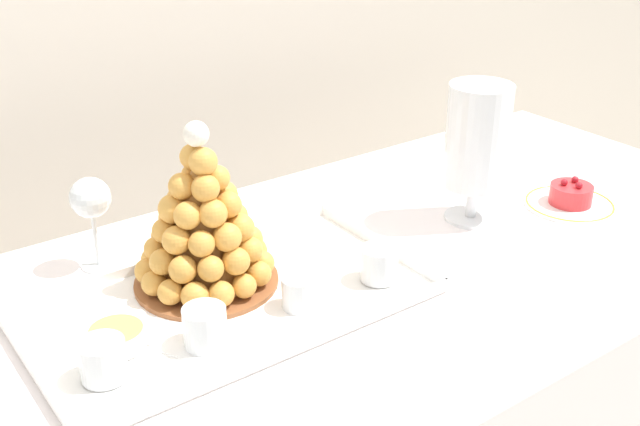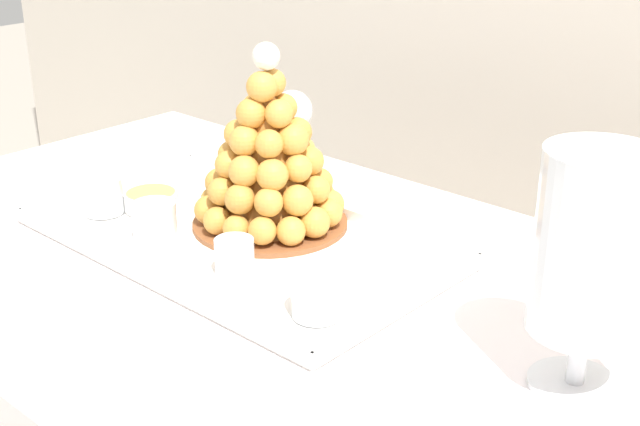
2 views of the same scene
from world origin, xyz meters
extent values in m
cylinder|color=brown|center=(0.78, 0.31, 0.37)|extent=(0.04, 0.04, 0.74)
cube|color=brown|center=(0.00, 0.00, 0.75)|extent=(1.68, 0.74, 0.02)
cube|color=white|center=(0.00, 0.00, 0.76)|extent=(1.74, 0.80, 0.00)
cube|color=white|center=(0.00, 0.40, 0.62)|extent=(1.74, 0.01, 0.28)
cube|color=white|center=(-0.25, 0.02, 0.77)|extent=(0.61, 0.34, 0.01)
cube|color=white|center=(-0.25, -0.15, 0.78)|extent=(0.61, 0.01, 0.02)
cube|color=white|center=(-0.25, 0.19, 0.78)|extent=(0.61, 0.01, 0.02)
cube|color=white|center=(-0.56, 0.02, 0.78)|extent=(0.01, 0.34, 0.02)
cube|color=white|center=(0.06, 0.02, 0.78)|extent=(0.01, 0.34, 0.02)
cylinder|color=white|center=(-0.25, 0.02, 0.77)|extent=(0.31, 0.31, 0.00)
cylinder|color=brown|center=(-0.25, 0.09, 0.78)|extent=(0.23, 0.23, 0.01)
cone|color=#BE7E36|center=(-0.25, 0.09, 0.89)|extent=(0.15, 0.15, 0.22)
sphere|color=gold|center=(-0.16, 0.09, 0.80)|extent=(0.05, 0.05, 0.05)
sphere|color=gold|center=(-0.17, 0.13, 0.80)|extent=(0.04, 0.04, 0.04)
sphere|color=gold|center=(-0.19, 0.16, 0.80)|extent=(0.05, 0.05, 0.05)
sphere|color=gold|center=(-0.23, 0.18, 0.80)|extent=(0.05, 0.05, 0.05)
sphere|color=gold|center=(-0.27, 0.18, 0.80)|extent=(0.04, 0.04, 0.04)
sphere|color=gold|center=(-0.31, 0.16, 0.80)|extent=(0.04, 0.04, 0.04)
sphere|color=gold|center=(-0.33, 0.13, 0.80)|extent=(0.04, 0.04, 0.04)
sphere|color=gold|center=(-0.34, 0.09, 0.80)|extent=(0.04, 0.04, 0.04)
sphere|color=gold|center=(-0.33, 0.05, 0.80)|extent=(0.04, 0.04, 0.04)
sphere|color=gold|center=(-0.31, 0.02, 0.80)|extent=(0.04, 0.04, 0.04)
sphere|color=gold|center=(-0.27, 0.00, 0.80)|extent=(0.04, 0.04, 0.04)
sphere|color=gold|center=(-0.23, 0.00, 0.80)|extent=(0.04, 0.04, 0.04)
sphere|color=gold|center=(-0.19, 0.02, 0.80)|extent=(0.04, 0.04, 0.04)
sphere|color=gold|center=(-0.17, 0.05, 0.80)|extent=(0.04, 0.04, 0.04)
sphere|color=gold|center=(-0.18, 0.11, 0.84)|extent=(0.04, 0.04, 0.04)
sphere|color=gold|center=(-0.21, 0.15, 0.84)|extent=(0.04, 0.04, 0.04)
sphere|color=gold|center=(-0.25, 0.16, 0.84)|extent=(0.05, 0.05, 0.05)
sphere|color=gold|center=(-0.29, 0.15, 0.84)|extent=(0.05, 0.05, 0.05)
sphere|color=gold|center=(-0.32, 0.12, 0.84)|extent=(0.04, 0.04, 0.04)
sphere|color=gold|center=(-0.33, 0.08, 0.84)|extent=(0.04, 0.04, 0.04)
sphere|color=gold|center=(-0.31, 0.04, 0.84)|extent=(0.04, 0.04, 0.04)
sphere|color=gold|center=(-0.28, 0.02, 0.84)|extent=(0.04, 0.04, 0.04)
sphere|color=gold|center=(-0.24, 0.01, 0.84)|extent=(0.04, 0.04, 0.04)
sphere|color=gold|center=(-0.20, 0.03, 0.84)|extent=(0.04, 0.04, 0.04)
sphere|color=gold|center=(-0.18, 0.07, 0.84)|extent=(0.05, 0.05, 0.05)
sphere|color=gold|center=(-0.21, 0.13, 0.88)|extent=(0.04, 0.04, 0.04)
sphere|color=gold|center=(-0.24, 0.15, 0.88)|extent=(0.04, 0.04, 0.04)
sphere|color=gold|center=(-0.28, 0.14, 0.88)|extent=(0.04, 0.04, 0.04)
sphere|color=gold|center=(-0.31, 0.11, 0.88)|extent=(0.04, 0.04, 0.04)
sphere|color=gold|center=(-0.31, 0.07, 0.88)|extent=(0.04, 0.04, 0.04)
sphere|color=gold|center=(-0.28, 0.04, 0.88)|extent=(0.04, 0.04, 0.04)
sphere|color=gold|center=(-0.24, 0.03, 0.88)|extent=(0.05, 0.05, 0.05)
sphere|color=gold|center=(-0.21, 0.05, 0.88)|extent=(0.05, 0.05, 0.05)
sphere|color=gold|center=(-0.19, 0.09, 0.88)|extent=(0.04, 0.04, 0.04)
sphere|color=gold|center=(-0.23, 0.12, 0.92)|extent=(0.04, 0.04, 0.04)
sphere|color=gold|center=(-0.27, 0.13, 0.91)|extent=(0.04, 0.04, 0.04)
sphere|color=gold|center=(-0.29, 0.10, 0.91)|extent=(0.05, 0.05, 0.05)
sphere|color=gold|center=(-0.29, 0.06, 0.91)|extent=(0.04, 0.04, 0.04)
sphere|color=gold|center=(-0.25, 0.04, 0.92)|extent=(0.04, 0.04, 0.04)
sphere|color=gold|center=(-0.22, 0.06, 0.92)|extent=(0.04, 0.04, 0.04)
sphere|color=gold|center=(-0.21, 0.09, 0.92)|extent=(0.05, 0.05, 0.05)
sphere|color=gold|center=(-0.25, 0.11, 0.95)|extent=(0.04, 0.04, 0.04)
sphere|color=gold|center=(-0.28, 0.09, 0.95)|extent=(0.04, 0.04, 0.04)
sphere|color=gold|center=(-0.26, 0.06, 0.95)|extent=(0.04, 0.04, 0.04)
sphere|color=gold|center=(-0.22, 0.08, 0.95)|extent=(0.04, 0.04, 0.04)
sphere|color=gold|center=(-0.25, 0.10, 0.99)|extent=(0.04, 0.04, 0.04)
sphere|color=gold|center=(-0.25, 0.07, 0.99)|extent=(0.04, 0.04, 0.04)
sphere|color=white|center=(-0.25, 0.09, 1.03)|extent=(0.04, 0.04, 0.04)
cylinder|color=silver|center=(-0.48, -0.05, 0.80)|extent=(0.06, 0.06, 0.06)
cylinder|color=#F4EAC6|center=(-0.48, -0.05, 0.79)|extent=(0.06, 0.06, 0.02)
cylinder|color=white|center=(-0.48, -0.05, 0.81)|extent=(0.06, 0.06, 0.02)
sphere|color=brown|center=(-0.48, -0.05, 0.82)|extent=(0.02, 0.02, 0.02)
cylinder|color=silver|center=(-0.33, -0.06, 0.80)|extent=(0.06, 0.06, 0.06)
cylinder|color=gold|center=(-0.33, -0.06, 0.79)|extent=(0.06, 0.06, 0.02)
cylinder|color=#EAC166|center=(-0.33, -0.06, 0.81)|extent=(0.06, 0.06, 0.02)
sphere|color=brown|center=(-0.33, -0.06, 0.82)|extent=(0.02, 0.02, 0.02)
cylinder|color=silver|center=(-0.17, -0.06, 0.80)|extent=(0.05, 0.05, 0.05)
cylinder|color=#F4EAC6|center=(-0.17, -0.06, 0.78)|extent=(0.05, 0.05, 0.02)
cylinder|color=white|center=(-0.17, -0.06, 0.80)|extent=(0.05, 0.05, 0.02)
sphere|color=brown|center=(-0.17, -0.06, 0.81)|extent=(0.01, 0.01, 0.01)
cylinder|color=silver|center=(-0.02, -0.07, 0.80)|extent=(0.06, 0.06, 0.06)
cylinder|color=#F4EAC6|center=(-0.02, -0.07, 0.79)|extent=(0.06, 0.06, 0.02)
cylinder|color=white|center=(-0.02, -0.07, 0.81)|extent=(0.06, 0.06, 0.02)
sphere|color=brown|center=(-0.02, -0.07, 0.82)|extent=(0.02, 0.02, 0.02)
cylinder|color=white|center=(-0.44, 0.01, 0.79)|extent=(0.09, 0.09, 0.03)
cylinder|color=#F2CC59|center=(-0.44, 0.01, 0.80)|extent=(0.08, 0.08, 0.00)
cylinder|color=white|center=(0.28, 0.02, 0.77)|extent=(0.10, 0.10, 0.01)
cylinder|color=white|center=(0.28, 0.02, 0.80)|extent=(0.02, 0.02, 0.07)
cylinder|color=white|center=(0.28, 0.02, 0.93)|extent=(0.12, 0.12, 0.19)
cylinder|color=brown|center=(0.30, 0.01, 0.85)|extent=(0.06, 0.05, 0.06)
cylinder|color=#72B2E0|center=(0.27, 0.03, 0.85)|extent=(0.05, 0.04, 0.05)
cylinder|color=#E54C47|center=(0.27, 0.00, 0.85)|extent=(0.06, 0.04, 0.06)
cylinder|color=brown|center=(0.29, 0.02, 0.87)|extent=(0.05, 0.05, 0.05)
cylinder|color=#D199D8|center=(0.27, 0.03, 0.87)|extent=(0.05, 0.04, 0.05)
cylinder|color=brown|center=(0.27, 0.00, 0.87)|extent=(0.05, 0.04, 0.05)
cylinder|color=pink|center=(0.29, 0.00, 0.87)|extent=(0.06, 0.04, 0.06)
cylinder|color=#E54C47|center=(0.29, 0.03, 0.89)|extent=(0.05, 0.04, 0.05)
cylinder|color=#D199D8|center=(0.25, 0.02, 0.89)|extent=(0.05, 0.04, 0.05)
cylinder|color=pink|center=(0.27, 0.00, 0.89)|extent=(0.04, 0.04, 0.04)
cylinder|color=#F9A54C|center=(0.29, 0.01, 0.89)|extent=(0.04, 0.05, 0.04)
cylinder|color=pink|center=(0.27, 0.04, 0.91)|extent=(0.06, 0.04, 0.06)
cylinder|color=yellow|center=(0.27, 0.01, 0.91)|extent=(0.05, 0.04, 0.05)
cylinder|color=#E54C47|center=(0.29, -0.01, 0.91)|extent=(0.05, 0.05, 0.05)
cylinder|color=#D199D8|center=(0.29, 0.02, 0.91)|extent=(0.05, 0.04, 0.04)
cylinder|color=pink|center=(0.27, 0.03, 0.93)|extent=(0.05, 0.04, 0.05)
cylinder|color=yellow|center=(0.28, 0.01, 0.93)|extent=(0.05, 0.04, 0.05)
cylinder|color=#D199D8|center=(0.29, 0.01, 0.93)|extent=(0.05, 0.04, 0.04)
cylinder|color=#D199D8|center=(0.30, 0.03, 0.93)|extent=(0.04, 0.04, 0.03)
cylinder|color=yellow|center=(0.27, 0.02, 0.95)|extent=(0.05, 0.04, 0.05)
cylinder|color=#F9A54C|center=(0.28, 0.00, 0.95)|extent=(0.05, 0.04, 0.05)
cylinder|color=#F9A54C|center=(0.29, 0.03, 0.95)|extent=(0.05, 0.05, 0.05)
cylinder|color=#F9A54C|center=(0.27, 0.01, 0.97)|extent=(0.04, 0.04, 0.03)
cylinder|color=#E54C47|center=(0.29, 0.00, 0.97)|extent=(0.04, 0.04, 0.02)
cylinder|color=#9ED860|center=(0.29, 0.02, 0.97)|extent=(0.06, 0.04, 0.06)
cylinder|color=#F9A54C|center=(0.27, 0.04, 0.97)|extent=(0.04, 0.04, 0.03)
cylinder|color=yellow|center=(0.27, 0.00, 0.99)|extent=(0.04, 0.04, 0.04)
cylinder|color=#E54C47|center=(0.30, 0.02, 0.99)|extent=(0.04, 0.04, 0.03)
cylinder|color=#72B2E0|center=(0.27, 0.03, 0.99)|extent=(0.05, 0.04, 0.05)
cylinder|color=white|center=(0.48, -0.06, 0.77)|extent=(0.18, 0.18, 0.01)
torus|color=gold|center=(0.48, -0.06, 0.77)|extent=(0.17, 0.17, 0.00)
cylinder|color=red|center=(0.48, -0.06, 0.79)|extent=(0.08, 0.08, 0.04)
sphere|color=#A51923|center=(0.50, -0.05, 0.82)|extent=(0.01, 0.01, 0.01)
sphere|color=#A51923|center=(0.47, -0.05, 0.82)|extent=(0.01, 0.01, 0.01)
sphere|color=#A51923|center=(0.48, -0.08, 0.82)|extent=(0.01, 0.01, 0.01)
cylinder|color=silver|center=(-0.37, 0.26, 0.77)|extent=(0.06, 0.06, 0.00)
cylinder|color=silver|center=(-0.37, 0.26, 0.82)|extent=(0.01, 0.01, 0.09)
sphere|color=silver|center=(-0.37, 0.26, 0.89)|extent=(0.07, 0.07, 0.07)
camera|label=1|loc=(-0.75, -0.91, 1.43)|focal=44.10mm
camera|label=2|loc=(0.60, -0.74, 1.29)|focal=48.12mm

